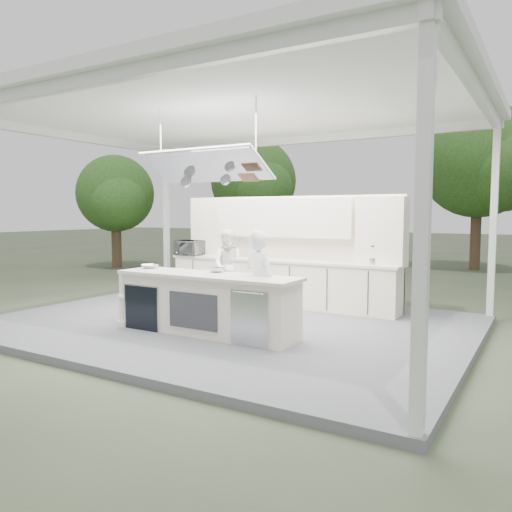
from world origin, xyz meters
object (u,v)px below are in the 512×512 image
Objects in this scene: back_counter at (279,282)px; sous_chef at (230,266)px; head_chef at (259,284)px; demo_island at (205,304)px.

sous_chef is (-1.00, -0.35, 0.30)m from back_counter.
head_chef reaches higher than sous_chef.
head_chef reaches higher than demo_island.
head_chef reaches higher than back_counter.
sous_chef is (-1.18, 2.46, 0.30)m from demo_island.
demo_island is at bearing -83.68° from sous_chef.
demo_island is 2.75m from sous_chef.
back_counter is (-0.18, 2.81, 0.00)m from demo_island.
sous_chef is (-2.05, 2.25, -0.04)m from head_chef.
sous_chef reaches higher than back_counter.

